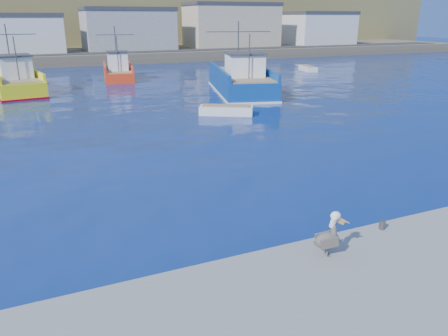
# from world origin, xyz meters

# --- Properties ---
(ground) EXTENTS (260.00, 260.00, 0.00)m
(ground) POSITION_xyz_m (0.00, 0.00, 0.00)
(ground) COLOR #071F54
(ground) RESTS_ON ground
(dock_bollards) EXTENTS (36.20, 0.20, 0.30)m
(dock_bollards) POSITION_xyz_m (0.60, -3.40, 0.65)
(dock_bollards) COLOR #4C4C4C
(dock_bollards) RESTS_ON dock
(far_shore) EXTENTS (200.00, 81.00, 24.00)m
(far_shore) POSITION_xyz_m (0.00, 109.20, 8.98)
(far_shore) COLOR brown
(far_shore) RESTS_ON ground
(trawler_yellow_b) EXTENTS (5.70, 12.03, 6.55)m
(trawler_yellow_b) POSITION_xyz_m (-8.28, 35.05, 1.05)
(trawler_yellow_b) COLOR #FFF416
(trawler_yellow_b) RESTS_ON ground
(trawler_blue) EXTENTS (8.06, 14.30, 6.80)m
(trawler_blue) POSITION_xyz_m (12.14, 26.00, 1.16)
(trawler_blue) COLOR navy
(trawler_blue) RESTS_ON ground
(boat_orange) EXTENTS (4.51, 8.87, 6.10)m
(boat_orange) POSITION_xyz_m (2.84, 40.40, 1.04)
(boat_orange) COLOR red
(boat_orange) RESTS_ON ground
(skiff_mid) EXTENTS (4.22, 3.23, 0.88)m
(skiff_mid) POSITION_xyz_m (6.52, 17.03, 0.28)
(skiff_mid) COLOR silver
(skiff_mid) RESTS_ON ground
(skiff_far) EXTENTS (2.19, 4.09, 0.84)m
(skiff_far) POSITION_xyz_m (28.66, 38.68, 0.27)
(skiff_far) COLOR silver
(skiff_far) RESTS_ON ground
(pelican) EXTENTS (1.11, 0.59, 1.37)m
(pelican) POSITION_xyz_m (0.36, -4.03, 1.09)
(pelican) COLOR #595451
(pelican) RESTS_ON dock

